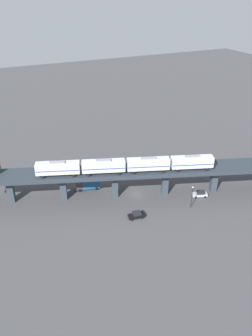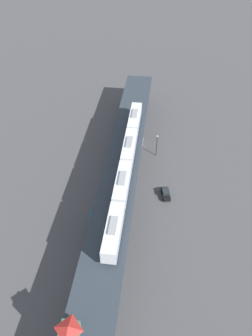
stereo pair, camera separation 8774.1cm
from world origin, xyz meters
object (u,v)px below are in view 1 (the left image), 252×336
Objects in this scene: subway_train at (126,165)px; street_car_silver at (200,194)px; street_lamp at (192,195)px; street_car_black at (136,215)px; delivery_truck at (88,184)px.

street_car_silver is (-8.61, -20.23, -10.21)m from subway_train.
street_lamp is (-12.04, -14.65, -7.04)m from subway_train.
subway_train is 10.08× the size of street_car_silver.
street_car_black is (-9.89, 1.48, -10.21)m from subway_train.
street_lamp is at bearing -132.49° from delivery_truck.
street_car_black is (-1.28, 21.71, 0.00)m from street_car_silver.
street_car_black is 16.57m from street_lamp.
street_car_black is 0.61× the size of delivery_truck.
street_car_silver is at bearing -113.05° from subway_train.
street_car_silver is at bearing -121.75° from delivery_truck.
street_car_black is 0.66× the size of street_lamp.
street_car_silver is 1.03× the size of street_car_black.
subway_train reaches higher than delivery_truck.
street_car_silver is 21.74m from street_car_black.
street_car_black is at bearing 93.37° from street_car_silver.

